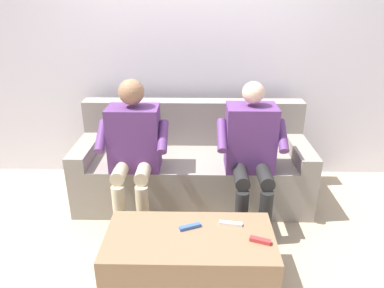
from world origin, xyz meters
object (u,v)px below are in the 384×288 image
object	(u,v)px
remote_blue	(190,227)
remote_red	(260,240)
person_left_seated	(251,147)
remote_white	(231,223)
coffee_table	(190,260)
couch	(193,166)
person_right_seated	(133,144)

from	to	relation	value
remote_blue	remote_red	world-z (taller)	remote_red
person_left_seated	remote_red	distance (m)	0.87
person_left_seated	remote_red	size ratio (longest dim) A/B	9.08
remote_white	coffee_table	bearing A→B (deg)	33.51
coffee_table	person_left_seated	size ratio (longest dim) A/B	0.92
coffee_table	remote_blue	bearing A→B (deg)	-90.81
coffee_table	remote_red	xyz separation A→B (m)	(-0.43, 0.06, 0.20)
remote_white	remote_red	distance (m)	0.24
couch	remote_white	world-z (taller)	couch
coffee_table	remote_white	xyz separation A→B (m)	(-0.27, -0.12, 0.20)
couch	remote_white	size ratio (longest dim) A/B	13.69
person_right_seated	remote_red	bearing A→B (deg)	137.39
couch	person_right_seated	bearing A→B (deg)	37.53
coffee_table	person_right_seated	bearing A→B (deg)	-58.82
person_right_seated	person_left_seated	bearing A→B (deg)	179.95
couch	remote_white	distance (m)	1.04
coffee_table	couch	bearing A→B (deg)	-90.00
person_left_seated	remote_red	world-z (taller)	person_left_seated
person_left_seated	person_right_seated	bearing A→B (deg)	-0.05
person_right_seated	remote_white	world-z (taller)	person_right_seated
person_left_seated	person_right_seated	xyz separation A→B (m)	(0.93, -0.00, 0.01)
couch	remote_red	distance (m)	1.26
couch	coffee_table	size ratio (longest dim) A/B	1.92
remote_red	coffee_table	bearing A→B (deg)	12.81
couch	person_left_seated	size ratio (longest dim) A/B	1.76
couch	person_left_seated	bearing A→B (deg)	142.41
person_left_seated	remote_blue	size ratio (longest dim) A/B	8.16
remote_white	couch	bearing A→B (deg)	-65.99
remote_blue	coffee_table	bearing A→B (deg)	66.51
remote_red	remote_white	bearing A→B (deg)	-26.85
remote_white	remote_blue	distance (m)	0.27
coffee_table	remote_red	distance (m)	0.48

